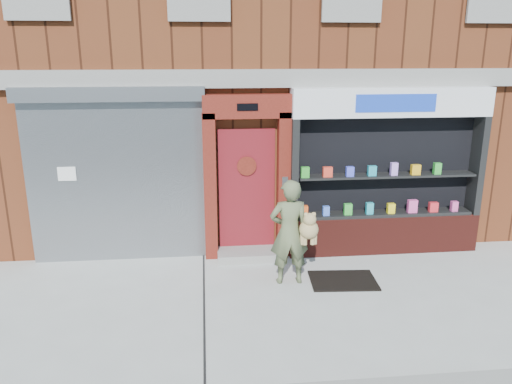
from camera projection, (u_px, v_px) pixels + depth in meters
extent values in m
plane|color=#9E9E99|center=(309.00, 302.00, 7.42)|extent=(80.00, 80.00, 0.00)
cube|color=#582714|center=(263.00, 33.00, 12.07)|extent=(12.00, 8.00, 8.00)
cube|color=gray|center=(291.00, 78.00, 8.40)|extent=(12.00, 0.16, 0.30)
cube|color=gray|center=(117.00, 183.00, 8.59)|extent=(3.00, 0.10, 2.80)
cube|color=slate|center=(109.00, 94.00, 8.12)|extent=(3.10, 0.30, 0.24)
cube|color=white|center=(67.00, 174.00, 8.40)|extent=(0.30, 0.01, 0.24)
cube|color=#4D130D|center=(210.00, 187.00, 8.71)|extent=(0.22, 0.28, 2.60)
cube|color=#4D130D|center=(284.00, 185.00, 8.84)|extent=(0.22, 0.28, 2.60)
cube|color=#4D130D|center=(247.00, 106.00, 8.39)|extent=(1.50, 0.28, 0.40)
cube|color=black|center=(248.00, 107.00, 8.24)|extent=(0.35, 0.01, 0.12)
cube|color=maroon|center=(247.00, 190.00, 8.90)|extent=(1.00, 0.06, 2.20)
cylinder|color=black|center=(247.00, 166.00, 8.74)|extent=(0.28, 0.02, 0.28)
cylinder|color=#4D130D|center=(247.00, 166.00, 8.73)|extent=(0.34, 0.02, 0.34)
cube|color=gray|center=(248.00, 254.00, 8.95)|extent=(1.10, 0.55, 0.15)
cube|color=slate|center=(285.00, 182.00, 8.66)|extent=(0.10, 0.02, 0.18)
cube|color=#511813|center=(382.00, 233.00, 9.22)|extent=(3.50, 0.40, 0.70)
cube|color=black|center=(293.00, 169.00, 8.71)|extent=(0.12, 0.40, 1.80)
cube|color=black|center=(477.00, 165.00, 9.05)|extent=(0.12, 0.40, 1.80)
cube|color=black|center=(383.00, 165.00, 9.06)|extent=(3.30, 0.03, 1.80)
cube|color=black|center=(384.00, 213.00, 9.12)|extent=(3.20, 0.36, 0.06)
cube|color=black|center=(386.00, 175.00, 8.92)|extent=(3.20, 0.36, 0.04)
cube|color=white|center=(392.00, 102.00, 8.57)|extent=(3.50, 0.40, 0.50)
cube|color=#183BB4|center=(396.00, 103.00, 8.37)|extent=(1.40, 0.01, 0.30)
cube|color=#F15219|center=(304.00, 211.00, 8.86)|extent=(0.13, 0.09, 0.19)
cube|color=#446EE9|center=(326.00, 211.00, 8.90)|extent=(0.11, 0.09, 0.17)
cube|color=green|center=(348.00, 209.00, 8.94)|extent=(0.14, 0.09, 0.20)
cube|color=teal|center=(369.00, 208.00, 8.98)|extent=(0.13, 0.09, 0.21)
cube|color=yellow|center=(391.00, 208.00, 9.02)|extent=(0.13, 0.09, 0.18)
cube|color=#EC4EA1|center=(412.00, 206.00, 9.05)|extent=(0.17, 0.09, 0.24)
cube|color=red|center=(433.00, 207.00, 9.10)|extent=(0.16, 0.09, 0.18)
cube|color=#E04A98|center=(454.00, 206.00, 9.14)|extent=(0.11, 0.09, 0.18)
cube|color=green|center=(305.00, 172.00, 8.66)|extent=(0.14, 0.09, 0.19)
cube|color=#EC3E29|center=(328.00, 172.00, 8.71)|extent=(0.16, 0.09, 0.18)
cube|color=#4452E9|center=(350.00, 171.00, 8.75)|extent=(0.13, 0.09, 0.17)
cube|color=teal|center=(372.00, 171.00, 8.79)|extent=(0.14, 0.09, 0.18)
cube|color=#BF89F7|center=(394.00, 169.00, 8.82)|extent=(0.12, 0.09, 0.23)
cube|color=yellow|center=(416.00, 170.00, 8.87)|extent=(0.16, 0.09, 0.18)
cube|color=green|center=(437.00, 168.00, 8.90)|extent=(0.13, 0.09, 0.20)
imported|color=#586240|center=(289.00, 232.00, 7.83)|extent=(0.63, 0.42, 1.70)
sphere|color=#A68953|center=(309.00, 229.00, 7.79)|extent=(0.30, 0.30, 0.30)
sphere|color=#A68953|center=(310.00, 219.00, 7.70)|extent=(0.20, 0.20, 0.20)
sphere|color=#A68953|center=(306.00, 215.00, 7.67)|extent=(0.07, 0.07, 0.07)
sphere|color=#A68953|center=(314.00, 214.00, 7.68)|extent=(0.07, 0.07, 0.07)
cylinder|color=#A68953|center=(302.00, 239.00, 7.83)|extent=(0.07, 0.07, 0.18)
cylinder|color=#A68953|center=(315.00, 238.00, 7.85)|extent=(0.07, 0.07, 0.18)
cylinder|color=#A68953|center=(305.00, 239.00, 7.81)|extent=(0.07, 0.07, 0.18)
cylinder|color=#A68953|center=(313.00, 239.00, 7.82)|extent=(0.07, 0.07, 0.18)
cube|color=black|center=(343.00, 280.00, 8.08)|extent=(1.11, 0.81, 0.03)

